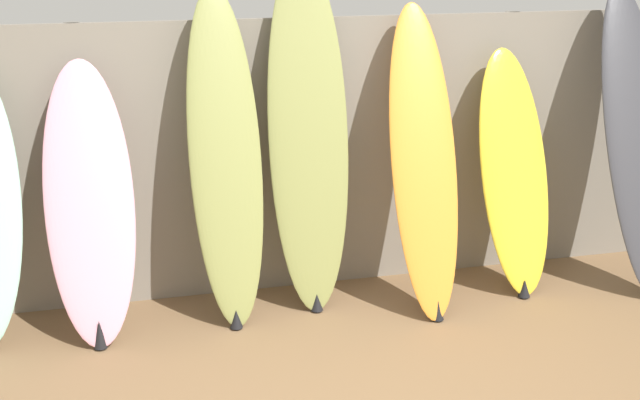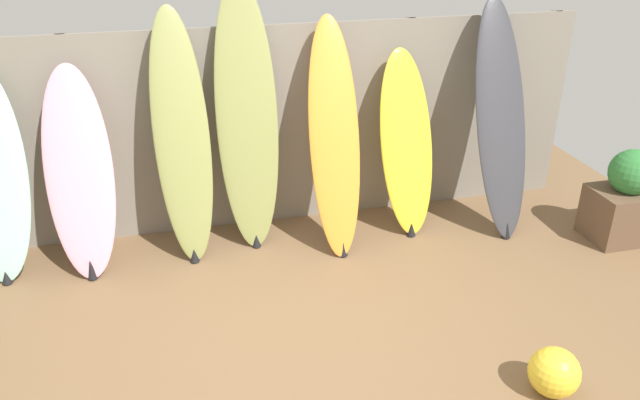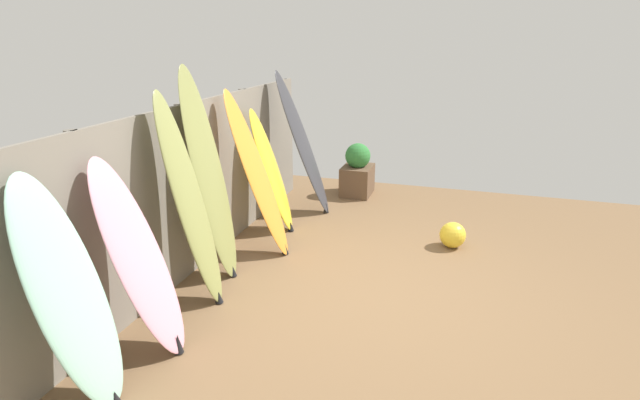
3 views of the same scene
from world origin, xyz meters
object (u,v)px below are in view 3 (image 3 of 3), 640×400
object	(u,v)px
surfboard_pink_1	(140,260)
surfboard_olive_2	(190,203)
surfboard_orange_4	(257,175)
surfboard_charcoal_6	(303,144)
planter_box	(357,172)
beach_ball	(453,235)
surfboard_seafoam_0	(69,295)
surfboard_yellow_5	(272,172)
surfboard_olive_3	(209,177)

from	to	relation	value
surfboard_pink_1	surfboard_olive_2	size ratio (longest dim) A/B	0.80
surfboard_orange_4	surfboard_charcoal_6	xyz separation A→B (m)	(1.50, -0.03, 0.05)
planter_box	beach_ball	bearing A→B (deg)	-136.65
surfboard_olive_2	beach_ball	size ratio (longest dim) A/B	6.47
surfboard_orange_4	planter_box	xyz separation A→B (m)	(2.48, -0.60, -0.57)
surfboard_orange_4	beach_ball	bearing A→B (deg)	-69.71
surfboard_olive_2	planter_box	distance (m)	3.82
surfboard_seafoam_0	surfboard_yellow_5	size ratio (longest dim) A/B	1.04
surfboard_yellow_5	beach_ball	world-z (taller)	surfboard_yellow_5
surfboard_orange_4	beach_ball	xyz separation A→B (m)	(0.80, -2.17, -0.78)
surfboard_pink_1	surfboard_charcoal_6	size ratio (longest dim) A/B	0.81
surfboard_orange_4	surfboard_yellow_5	distance (m)	0.71
surfboard_orange_4	surfboard_yellow_5	bearing A→B (deg)	9.37
surfboard_orange_4	surfboard_yellow_5	world-z (taller)	surfboard_orange_4
surfboard_seafoam_0	surfboard_yellow_5	bearing A→B (deg)	-0.82
surfboard_seafoam_0	planter_box	xyz separation A→B (m)	(5.16, -0.76, -0.46)
surfboard_pink_1	surfboard_seafoam_0	bearing A→B (deg)	173.87
surfboard_yellow_5	planter_box	world-z (taller)	surfboard_yellow_5
surfboard_olive_3	surfboard_seafoam_0	bearing A→B (deg)	-178.60
surfboard_seafoam_0	surfboard_yellow_5	xyz separation A→B (m)	(3.37, -0.05, -0.04)
surfboard_yellow_5	surfboard_orange_4	bearing A→B (deg)	-170.63
surfboard_yellow_5	planter_box	xyz separation A→B (m)	(1.79, -0.71, -0.42)
planter_box	beach_ball	size ratio (longest dim) A/B	2.66
surfboard_charcoal_6	beach_ball	bearing A→B (deg)	-107.87
surfboard_seafoam_0	surfboard_olive_3	distance (m)	2.01
surfboard_pink_1	surfboard_charcoal_6	distance (m)	3.54
surfboard_seafoam_0	beach_ball	distance (m)	4.25
planter_box	surfboard_charcoal_6	bearing A→B (deg)	149.93
surfboard_pink_1	surfboard_olive_2	world-z (taller)	surfboard_olive_2
surfboard_olive_2	surfboard_charcoal_6	bearing A→B (deg)	-3.04
surfboard_pink_1	beach_ball	size ratio (longest dim) A/B	5.17
surfboard_olive_2	surfboard_charcoal_6	world-z (taller)	surfboard_olive_2
surfboard_charcoal_6	planter_box	world-z (taller)	surfboard_charcoal_6
planter_box	beach_ball	distance (m)	2.31
surfboard_olive_2	surfboard_olive_3	bearing A→B (deg)	9.91
surfboard_yellow_5	surfboard_seafoam_0	bearing A→B (deg)	179.18
surfboard_olive_2	surfboard_orange_4	bearing A→B (deg)	-5.42
surfboard_pink_1	surfboard_orange_4	bearing A→B (deg)	-2.60
surfboard_seafoam_0	surfboard_charcoal_6	xyz separation A→B (m)	(4.18, -0.19, 0.16)
surfboard_yellow_5	surfboard_olive_2	bearing A→B (deg)	179.91
surfboard_pink_1	surfboard_charcoal_6	bearing A→B (deg)	-1.95
surfboard_olive_2	surfboard_yellow_5	distance (m)	1.93
surfboard_olive_2	surfboard_seafoam_0	bearing A→B (deg)	178.21
surfboard_seafoam_0	surfboard_pink_1	world-z (taller)	surfboard_seafoam_0
surfboard_olive_3	planter_box	world-z (taller)	surfboard_olive_3
surfboard_seafoam_0	surfboard_yellow_5	distance (m)	3.37
surfboard_pink_1	surfboard_olive_3	size ratio (longest dim) A/B	0.73
surfboard_olive_3	planter_box	size ratio (longest dim) A/B	2.65
surfboard_seafoam_0	surfboard_olive_3	world-z (taller)	surfboard_olive_3
surfboard_olive_3	planter_box	bearing A→B (deg)	-14.29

